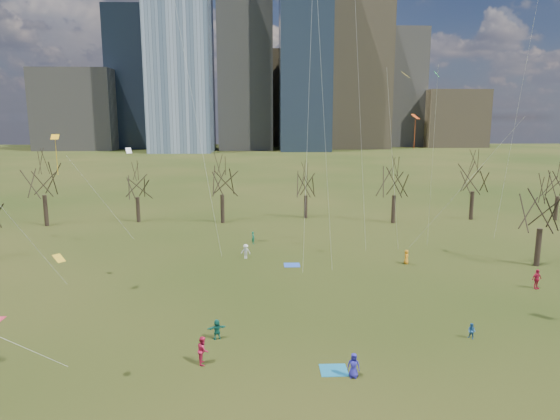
{
  "coord_description": "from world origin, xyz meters",
  "views": [
    {
      "loc": [
        -1.61,
        -29.11,
        14.65
      ],
      "look_at": [
        0.0,
        12.0,
        7.0
      ],
      "focal_mm": 32.0,
      "sensor_mm": 36.0,
      "label": 1
    }
  ],
  "objects_px": {
    "person_0": "(354,366)",
    "blanket_teal": "(334,370)",
    "person_2": "(203,350)",
    "blanket_navy": "(292,265)"
  },
  "relations": [
    {
      "from": "person_0",
      "to": "blanket_teal",
      "type": "bearing_deg",
      "value": 152.93
    },
    {
      "from": "blanket_teal",
      "to": "person_2",
      "type": "relative_size",
      "value": 0.92
    },
    {
      "from": "blanket_teal",
      "to": "person_0",
      "type": "height_order",
      "value": "person_0"
    },
    {
      "from": "blanket_navy",
      "to": "person_2",
      "type": "distance_m",
      "value": 21.25
    },
    {
      "from": "blanket_navy",
      "to": "person_0",
      "type": "xyz_separation_m",
      "value": [
        2.13,
        -22.15,
        0.72
      ]
    },
    {
      "from": "blanket_teal",
      "to": "person_2",
      "type": "distance_m",
      "value": 7.9
    },
    {
      "from": "person_0",
      "to": "person_2",
      "type": "xyz_separation_m",
      "value": [
        -8.77,
        1.98,
        0.13
      ]
    },
    {
      "from": "blanket_teal",
      "to": "person_0",
      "type": "bearing_deg",
      "value": -39.75
    },
    {
      "from": "blanket_teal",
      "to": "blanket_navy",
      "type": "xyz_separation_m",
      "value": [
        -1.13,
        21.31,
        0.0
      ]
    },
    {
      "from": "blanket_navy",
      "to": "person_0",
      "type": "relative_size",
      "value": 1.09
    }
  ]
}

